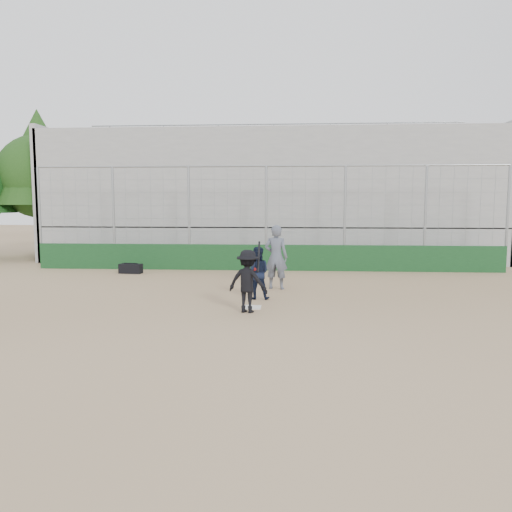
# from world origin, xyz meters

# --- Properties ---
(ground) EXTENTS (90.00, 90.00, 0.00)m
(ground) POSITION_xyz_m (0.00, 0.00, 0.00)
(ground) COLOR #7F6345
(ground) RESTS_ON ground
(home_plate) EXTENTS (0.44, 0.44, 0.02)m
(home_plate) POSITION_xyz_m (0.00, 0.00, 0.01)
(home_plate) COLOR white
(home_plate) RESTS_ON ground
(backstop) EXTENTS (18.10, 0.25, 4.04)m
(backstop) POSITION_xyz_m (0.00, 7.00, 0.96)
(backstop) COLOR #123A19
(backstop) RESTS_ON ground
(bleachers) EXTENTS (20.25, 6.70, 6.98)m
(bleachers) POSITION_xyz_m (0.00, 11.95, 2.92)
(bleachers) COLOR gray
(bleachers) RESTS_ON ground
(tree_left) EXTENTS (4.48, 4.48, 7.00)m
(tree_left) POSITION_xyz_m (-11.00, 11.00, 4.39)
(tree_left) COLOR #342113
(tree_left) RESTS_ON ground
(batter_at_plate) EXTENTS (1.09, 0.85, 1.68)m
(batter_at_plate) POSITION_xyz_m (-0.06, -0.52, 0.75)
(batter_at_plate) COLOR black
(batter_at_plate) RESTS_ON ground
(catcher_crouched) EXTENTS (0.70, 0.55, 0.99)m
(catcher_crouched) POSITION_xyz_m (0.05, 1.11, 0.49)
(catcher_crouched) COLOR black
(catcher_crouched) RESTS_ON ground
(umpire) EXTENTS (0.79, 0.60, 1.75)m
(umpire) POSITION_xyz_m (0.51, 2.79, 0.88)
(umpire) COLOR #515766
(umpire) RESTS_ON ground
(equipment_bag) EXTENTS (0.87, 0.45, 0.39)m
(equipment_bag) POSITION_xyz_m (-4.97, 5.77, 0.18)
(equipment_bag) COLOR black
(equipment_bag) RESTS_ON ground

